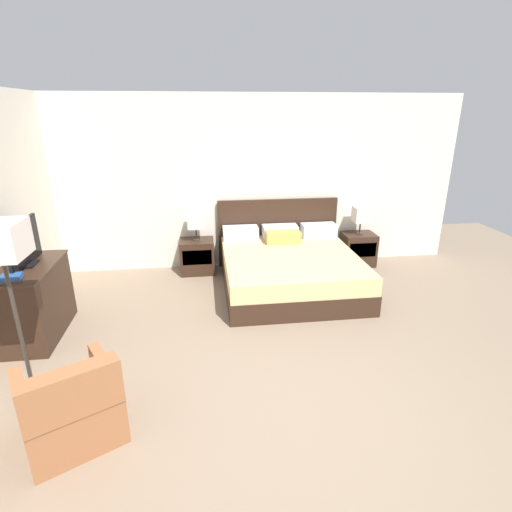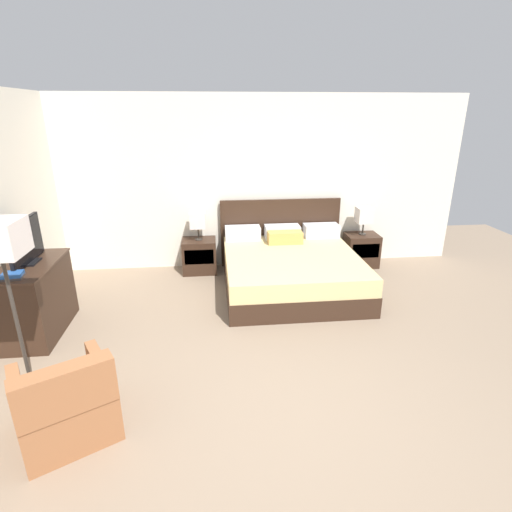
% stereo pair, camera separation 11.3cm
% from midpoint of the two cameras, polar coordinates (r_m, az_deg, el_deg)
% --- Properties ---
extents(ground_plane, '(11.23, 11.23, 0.00)m').
position_cam_midpoint_polar(ground_plane, '(3.58, 5.40, -23.19)').
color(ground_plane, '#84705B').
extents(wall_back, '(6.97, 0.06, 2.70)m').
position_cam_midpoint_polar(wall_back, '(6.43, -0.85, 10.30)').
color(wall_back, silver).
rests_on(wall_back, ground).
extents(bed, '(1.96, 2.04, 1.10)m').
position_cam_midpoint_polar(bed, '(5.82, 5.48, -1.70)').
color(bed, '#332116').
rests_on(bed, ground).
extents(nightstand_left, '(0.53, 0.42, 0.54)m').
position_cam_midpoint_polar(nightstand_left, '(6.40, -7.56, 0.03)').
color(nightstand_left, '#332116').
rests_on(nightstand_left, ground).
extents(nightstand_right, '(0.53, 0.42, 0.54)m').
position_cam_midpoint_polar(nightstand_right, '(6.85, 15.22, 0.84)').
color(nightstand_right, '#332116').
rests_on(nightstand_right, ground).
extents(table_lamp_left, '(0.24, 0.24, 0.45)m').
position_cam_midpoint_polar(table_lamp_left, '(6.22, -7.80, 5.10)').
color(table_lamp_left, '#332D28').
rests_on(table_lamp_left, nightstand_left).
extents(table_lamp_right, '(0.24, 0.24, 0.45)m').
position_cam_midpoint_polar(table_lamp_right, '(6.69, 15.67, 5.59)').
color(table_lamp_right, '#332D28').
rests_on(table_lamp_right, nightstand_right).
extents(dresser, '(0.55, 1.08, 0.85)m').
position_cam_midpoint_polar(dresser, '(5.18, -28.47, -5.32)').
color(dresser, '#332116').
rests_on(dresser, ground).
extents(tv, '(0.18, 0.77, 0.49)m').
position_cam_midpoint_polar(tv, '(5.00, -29.49, 1.66)').
color(tv, black).
rests_on(tv, dresser).
extents(book_red_cover, '(0.26, 0.22, 0.02)m').
position_cam_midpoint_polar(book_red_cover, '(4.71, -31.07, -2.61)').
color(book_red_cover, '#383333').
rests_on(book_red_cover, dresser).
extents(book_blue_cover, '(0.21, 0.19, 0.03)m').
position_cam_midpoint_polar(book_blue_cover, '(4.69, -30.91, -2.28)').
color(book_blue_cover, '#234C8E').
rests_on(book_blue_cover, book_red_cover).
extents(armchair_by_window, '(0.93, 0.93, 0.76)m').
position_cam_midpoint_polar(armchair_by_window, '(3.61, -24.63, -18.83)').
color(armchair_by_window, '#935B38').
rests_on(armchair_by_window, ground).
extents(floor_lamp, '(0.37, 0.37, 1.64)m').
position_cam_midpoint_polar(floor_lamp, '(3.77, -32.05, 0.87)').
color(floor_lamp, '#332D28').
rests_on(floor_lamp, ground).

